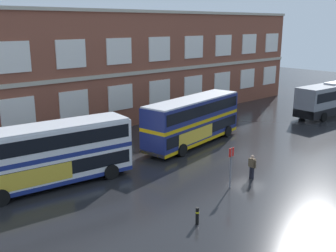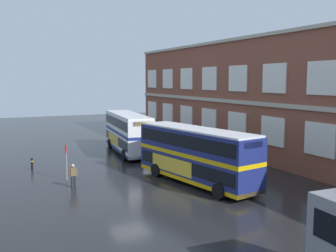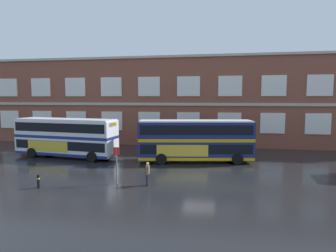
{
  "view_description": "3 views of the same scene",
  "coord_description": "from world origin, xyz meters",
  "px_view_note": "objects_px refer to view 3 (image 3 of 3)",
  "views": [
    {
      "loc": [
        -24.47,
        -17.79,
        10.31
      ],
      "look_at": [
        -5.07,
        3.85,
        2.68
      ],
      "focal_mm": 41.93,
      "sensor_mm": 36.0,
      "label": 1
    },
    {
      "loc": [
        23.4,
        -8.67,
        7.57
      ],
      "look_at": [
        -2.01,
        3.76,
        4.2
      ],
      "focal_mm": 41.54,
      "sensor_mm": 36.0,
      "label": 2
    },
    {
      "loc": [
        1.43,
        -22.27,
        6.25
      ],
      "look_at": [
        -3.22,
        3.93,
        3.62
      ],
      "focal_mm": 30.53,
      "sensor_mm": 36.0,
      "label": 3
    }
  ],
  "objects_px": {
    "waiting_passenger": "(147,173)",
    "safety_bollard_east": "(38,181)",
    "double_decker_middle": "(195,140)",
    "bus_stand_flag": "(117,162)",
    "double_decker_near": "(66,137)"
  },
  "relations": [
    {
      "from": "double_decker_near",
      "to": "safety_bollard_east",
      "type": "distance_m",
      "value": 10.71
    },
    {
      "from": "double_decker_middle",
      "to": "safety_bollard_east",
      "type": "xyz_separation_m",
      "value": [
        -10.04,
        -10.24,
        -1.66
      ]
    },
    {
      "from": "double_decker_near",
      "to": "bus_stand_flag",
      "type": "xyz_separation_m",
      "value": [
        8.55,
        -8.07,
        -0.51
      ]
    },
    {
      "from": "bus_stand_flag",
      "to": "safety_bollard_east",
      "type": "xyz_separation_m",
      "value": [
        -5.01,
        -1.9,
        -1.14
      ]
    },
    {
      "from": "double_decker_near",
      "to": "bus_stand_flag",
      "type": "distance_m",
      "value": 11.77
    },
    {
      "from": "double_decker_near",
      "to": "safety_bollard_east",
      "type": "height_order",
      "value": "double_decker_near"
    },
    {
      "from": "bus_stand_flag",
      "to": "waiting_passenger",
      "type": "bearing_deg",
      "value": -0.07
    },
    {
      "from": "double_decker_near",
      "to": "waiting_passenger",
      "type": "xyz_separation_m",
      "value": [
        10.85,
        -8.07,
        -1.22
      ]
    },
    {
      "from": "bus_stand_flag",
      "to": "safety_bollard_east",
      "type": "bearing_deg",
      "value": -159.23
    },
    {
      "from": "double_decker_near",
      "to": "bus_stand_flag",
      "type": "bearing_deg",
      "value": -43.33
    },
    {
      "from": "waiting_passenger",
      "to": "bus_stand_flag",
      "type": "distance_m",
      "value": 2.4
    },
    {
      "from": "bus_stand_flag",
      "to": "double_decker_near",
      "type": "bearing_deg",
      "value": 136.67
    },
    {
      "from": "double_decker_near",
      "to": "safety_bollard_east",
      "type": "bearing_deg",
      "value": -70.46
    },
    {
      "from": "waiting_passenger",
      "to": "bus_stand_flag",
      "type": "relative_size",
      "value": 0.63
    },
    {
      "from": "waiting_passenger",
      "to": "safety_bollard_east",
      "type": "xyz_separation_m",
      "value": [
        -7.31,
        -1.9,
        -0.44
      ]
    }
  ]
}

